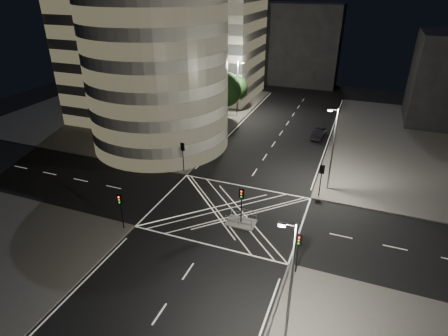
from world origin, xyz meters
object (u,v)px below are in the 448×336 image
at_px(traffic_signal_nl, 121,205).
at_px(sedan, 319,133).
at_px(traffic_signal_fr, 321,175).
at_px(street_lamp_left_near, 195,119).
at_px(traffic_signal_fl, 183,152).
at_px(central_island, 241,222).
at_px(traffic_signal_nr, 298,246).
at_px(street_lamp_left_far, 238,87).
at_px(traffic_signal_island, 242,199).
at_px(street_lamp_right_near, 290,283).
at_px(street_lamp_right_far, 333,147).

height_order(traffic_signal_nl, sedan, traffic_signal_nl).
relative_size(traffic_signal_fr, street_lamp_left_near, 0.40).
xyz_separation_m(traffic_signal_fl, street_lamp_left_near, (-0.64, 5.20, 2.63)).
xyz_separation_m(central_island, sedan, (4.08, 26.58, 0.72)).
height_order(traffic_signal_fl, sedan, traffic_signal_fl).
bearing_deg(traffic_signal_nr, central_island, 142.07).
height_order(central_island, street_lamp_left_far, street_lamp_left_far).
distance_m(traffic_signal_fl, street_lamp_left_near, 5.86).
bearing_deg(sedan, traffic_signal_fl, 54.74).
bearing_deg(traffic_signal_nl, central_island, 26.14).
bearing_deg(traffic_signal_nl, sedan, 64.98).
height_order(central_island, traffic_signal_island, traffic_signal_island).
xyz_separation_m(traffic_signal_fl, traffic_signal_nl, (0.00, -13.60, 0.00)).
bearing_deg(street_lamp_left_far, traffic_signal_fl, -88.43).
bearing_deg(street_lamp_right_near, street_lamp_left_near, 125.97).
xyz_separation_m(traffic_signal_nl, street_lamp_left_near, (-0.64, 18.80, 2.63)).
relative_size(traffic_signal_nl, sedan, 0.83).
relative_size(traffic_signal_nl, street_lamp_left_far, 0.40).
bearing_deg(traffic_signal_nr, traffic_signal_island, 142.07).
distance_m(street_lamp_right_near, sedan, 39.51).
height_order(traffic_signal_fl, traffic_signal_nr, same).
distance_m(traffic_signal_fl, traffic_signal_fr, 17.60).
bearing_deg(traffic_signal_fl, street_lamp_right_far, 6.88).
bearing_deg(traffic_signal_island, central_island, 0.00).
distance_m(central_island, traffic_signal_nl, 12.36).
distance_m(central_island, street_lamp_left_near, 18.52).
bearing_deg(traffic_signal_nl, street_lamp_left_near, 91.94).
bearing_deg(street_lamp_left_far, traffic_signal_island, -70.05).
distance_m(traffic_signal_fr, street_lamp_left_near, 19.14).
distance_m(traffic_signal_nl, sedan, 35.24).
bearing_deg(street_lamp_left_near, traffic_signal_island, -49.73).
height_order(traffic_signal_nl, street_lamp_right_far, street_lamp_right_far).
bearing_deg(sedan, central_island, 85.16).
bearing_deg(street_lamp_right_near, traffic_signal_nl, 158.45).
height_order(traffic_signal_nr, sedan, traffic_signal_nr).
xyz_separation_m(central_island, street_lamp_right_near, (7.44, -12.50, 5.47)).
distance_m(central_island, street_lamp_left_far, 33.95).
xyz_separation_m(central_island, street_lamp_right_far, (7.44, 10.50, 5.47)).
height_order(traffic_signal_fr, traffic_signal_island, same).
bearing_deg(street_lamp_right_far, traffic_signal_nr, -92.30).
bearing_deg(street_lamp_right_near, traffic_signal_nr, 95.04).
bearing_deg(street_lamp_right_far, sedan, 101.80).
relative_size(central_island, street_lamp_left_far, 0.30).
bearing_deg(sedan, street_lamp_left_near, 44.02).
bearing_deg(street_lamp_left_far, traffic_signal_fr, -51.83).
bearing_deg(central_island, street_lamp_left_near, 130.27).
xyz_separation_m(traffic_signal_island, street_lamp_right_far, (7.44, 10.50, 2.63)).
height_order(traffic_signal_island, street_lamp_right_near, street_lamp_right_near).
relative_size(traffic_signal_fl, traffic_signal_fr, 1.00).
relative_size(traffic_signal_fr, street_lamp_left_far, 0.40).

